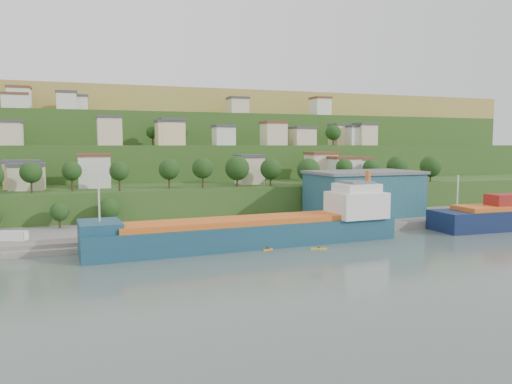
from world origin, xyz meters
name	(u,v)px	position (x,y,z in m)	size (l,w,h in m)	color
ground	(300,252)	(0.00, 0.00, 0.00)	(500.00, 500.00, 0.00)	#44534B
quay	(323,226)	(20.00, 28.00, 0.00)	(220.00, 26.00, 4.00)	slate
pebble_beach	(21,249)	(-55.00, 22.00, 0.00)	(40.00, 18.00, 2.40)	slate
hillside	(166,187)	(0.01, 168.70, 0.07)	(360.00, 210.34, 96.00)	#284719
cargo_ship_near	(258,232)	(-5.78, 9.50, 2.89)	(70.97, 14.76, 18.11)	#133D49
warehouse	(364,193)	(33.80, 30.10, 8.43)	(31.68, 20.13, 12.80)	#1E545A
caravan	(13,238)	(-56.60, 22.67, 2.56)	(5.83, 2.43, 2.72)	white
dinghy	(99,241)	(-39.18, 17.60, 1.60)	(3.97, 1.49, 0.79)	silver
kayak_orange	(268,249)	(-5.43, 3.99, 0.21)	(2.86, 1.51, 0.72)	orange
kayak_yellow	(319,248)	(4.96, 0.93, 0.25)	(3.36, 1.95, 0.85)	yellow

